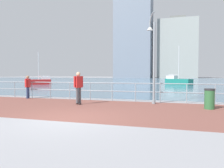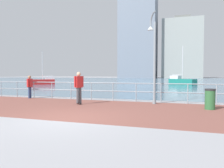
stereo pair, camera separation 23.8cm
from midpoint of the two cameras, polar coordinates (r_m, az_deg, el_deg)
The scene contains 12 objects.
ground at distance 47.03m, azimuth 13.39°, elevation 0.53°, with size 220.00×220.00×0.00m, color #9E9EA3.
brick_paving at distance 10.14m, azimuth -4.24°, elevation -6.34°, with size 28.00×5.93×0.01m, color brown.
harbor_water at distance 57.39m, azimuth 14.23°, elevation 0.87°, with size 180.00×88.00×0.00m, color slate.
waterfront_railing at distance 12.84m, azimuth 0.77°, elevation -1.12°, with size 25.25×0.06×1.09m.
lamppost at distance 11.92m, azimuth 11.39°, elevation 8.02°, with size 0.56×0.74×4.92m.
skateboarder at distance 11.40m, azimuth -8.13°, elevation -0.25°, with size 0.39×0.51×1.70m.
bystander at distance 15.21m, azimuth -20.44°, elevation -0.26°, with size 0.31×0.56×1.50m.
trash_bin at distance 10.69m, azimuth 24.99°, elevation -3.60°, with size 0.46×0.46×0.93m.
sailboat_gray at distance 36.03m, azimuth -17.41°, elevation 0.69°, with size 3.63×3.14×5.19m.
sailboat_blue at distance 34.46m, azimuth 18.02°, elevation 0.72°, with size 4.15×3.54×5.90m.
tower_beige at distance 101.53m, azimuth 6.97°, elevation 15.28°, with size 16.24×11.11×49.75m.
tower_glass at distance 105.10m, azimuth 18.03°, elevation 8.69°, with size 17.05×15.11×27.88m.
Camera 2 is at (3.92, -6.81, 1.56)m, focal length 34.71 mm.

